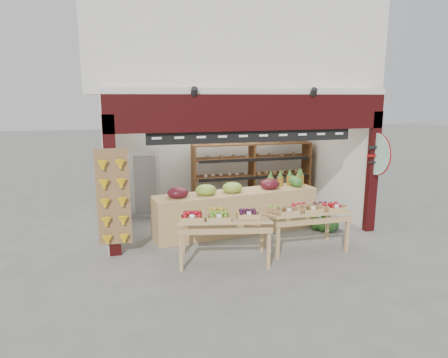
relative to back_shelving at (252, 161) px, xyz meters
The scene contains 11 objects.
ground 2.22m from the back_shelving, 118.66° to the right, with size 60.00×60.00×0.00m, color slate.
shop_structure 2.81m from the back_shelving, behind, with size 6.36×5.12×5.40m.
banana_board 4.56m from the back_shelving, 142.37° to the right, with size 0.60×0.15×1.80m.
gift_sign 3.37m from the back_shelving, 55.80° to the right, with size 0.04×0.93×0.92m.
back_shelving is the anchor object (origin of this frame).
refrigerator 2.92m from the back_shelving, behind, with size 0.65×0.65×1.67m, color silver.
cardboard_stack 2.43m from the back_shelving, 159.69° to the right, with size 1.01×0.72×0.60m.
mid_counter 2.36m from the back_shelving, 117.52° to the right, with size 3.73×1.17×1.14m.
display_table_left 3.89m from the back_shelving, 117.89° to the right, with size 1.78×1.22×1.04m.
display_table_right 3.32m from the back_shelving, 90.29° to the right, with size 1.55×0.87×0.99m.
watermelon_pile 2.76m from the back_shelving, 67.87° to the right, with size 0.61×0.61×0.48m.
Camera 1 is at (-2.58, -8.50, 2.96)m, focal length 32.00 mm.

